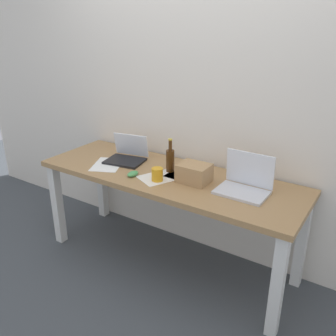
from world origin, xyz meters
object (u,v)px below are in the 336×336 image
Objects in this scene: cardboard_box at (194,173)px; coffee_mug at (157,175)px; beer_bottle at (170,160)px; computer_mouse at (133,174)px; laptop_right at (244,184)px; laptop_left at (127,156)px; desk at (168,187)px.

cardboard_box reaches higher than coffee_mug.
beer_bottle is 0.29m from computer_mouse.
cardboard_box is at bearing 30.27° from coffee_mug.
coffee_mug is (-0.57, -0.17, -0.01)m from laptop_right.
laptop_left is at bearing 174.50° from cardboard_box.
laptop_left is 0.65m from cardboard_box.
laptop_left is 1.00m from laptop_right.
desk is at bearing -73.60° from beer_bottle.
beer_bottle reaches higher than coffee_mug.
laptop_right is at bearing 6.55° from cardboard_box.
laptop_right is 0.36m from cardboard_box.
cardboard_box is (0.22, -0.01, 0.16)m from desk.
computer_mouse is 0.20m from coffee_mug.
laptop_right is 0.60m from coffee_mug.
laptop_left is at bearing -179.89° from beer_bottle.
laptop_right is 0.59m from beer_bottle.
beer_bottle is at bearing 177.81° from laptop_right.
beer_bottle reaches higher than computer_mouse.
laptop_right is 3.31× the size of computer_mouse.
beer_bottle reaches higher than desk.
desk is at bearing 177.94° from cardboard_box.
computer_mouse is (0.23, -0.22, -0.02)m from laptop_left.
desk is 0.45m from laptop_left.
beer_bottle is (0.41, 0.00, 0.05)m from laptop_left.
laptop_right is at bearing 16.47° from computer_mouse.
coffee_mug reaches higher than computer_mouse.
laptop_left is at bearing 178.76° from laptop_right.
laptop_left is 1.32× the size of beer_bottle.
laptop_left is 0.47m from coffee_mug.
cardboard_box is at bearing -173.45° from laptop_right.
laptop_right is at bearing -2.19° from beer_bottle.
laptop_left is at bearing 172.75° from desk.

